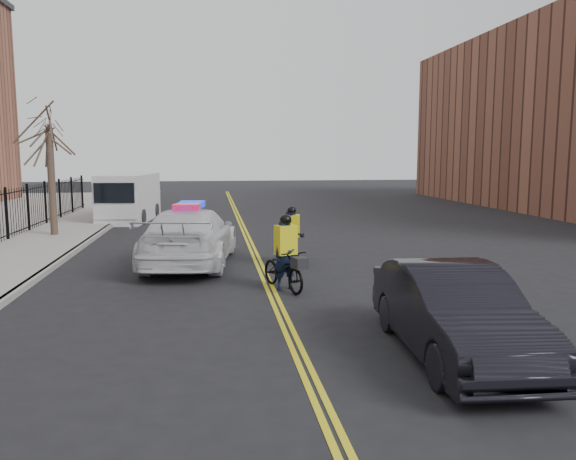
% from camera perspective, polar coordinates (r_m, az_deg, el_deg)
% --- Properties ---
extents(ground, '(120.00, 120.00, 0.00)m').
position_cam_1_polar(ground, '(13.57, -1.67, -6.35)').
color(ground, black).
rests_on(ground, ground).
extents(center_line_left, '(0.10, 60.00, 0.01)m').
position_cam_1_polar(center_line_left, '(21.39, -4.17, -1.20)').
color(center_line_left, gold).
rests_on(center_line_left, ground).
extents(center_line_right, '(0.10, 60.00, 0.01)m').
position_cam_1_polar(center_line_right, '(21.40, -3.75, -1.19)').
color(center_line_right, gold).
rests_on(center_line_right, ground).
extents(sidewalk, '(3.00, 60.00, 0.15)m').
position_cam_1_polar(sidewalk, '(22.19, -23.67, -1.32)').
color(sidewalk, gray).
rests_on(sidewalk, ground).
extents(curb, '(0.20, 60.00, 0.15)m').
position_cam_1_polar(curb, '(21.83, -19.88, -1.27)').
color(curb, gray).
rests_on(curb, ground).
extents(street_tree, '(3.20, 3.20, 4.80)m').
position_cam_1_polar(street_tree, '(23.91, -23.04, 7.64)').
color(street_tree, '#3C2D23').
rests_on(street_tree, sidewalk).
extents(police_cruiser, '(3.11, 6.14, 1.87)m').
position_cam_1_polar(police_cruiser, '(17.05, -9.91, -0.64)').
color(police_cruiser, silver).
rests_on(police_cruiser, ground).
extents(dark_sedan, '(1.77, 4.60, 1.50)m').
position_cam_1_polar(dark_sedan, '(9.58, 16.47, -7.99)').
color(dark_sedan, black).
rests_on(dark_sedan, ground).
extents(cargo_van, '(2.57, 5.74, 2.33)m').
position_cam_1_polar(cargo_van, '(29.30, -15.88, 3.14)').
color(cargo_van, silver).
rests_on(cargo_van, ground).
extents(cyclist_near, '(1.31, 2.01, 1.86)m').
position_cam_1_polar(cyclist_near, '(13.73, -0.22, -3.42)').
color(cyclist_near, black).
rests_on(cyclist_near, ground).
extents(cyclist_far, '(0.91, 1.81, 1.76)m').
position_cam_1_polar(cyclist_far, '(16.95, 0.37, -1.15)').
color(cyclist_far, black).
rests_on(cyclist_far, ground).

